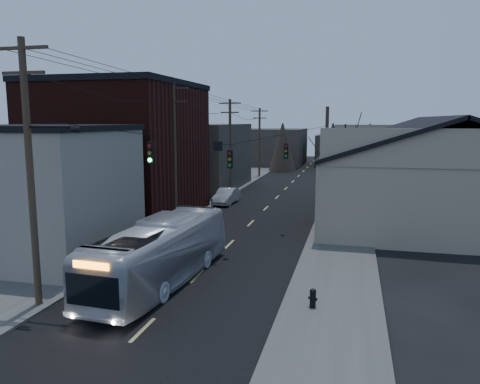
{
  "coord_description": "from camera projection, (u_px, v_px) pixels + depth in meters",
  "views": [
    {
      "loc": [
        7.13,
        -12.5,
        7.45
      ],
      "look_at": [
        0.29,
        15.53,
        3.0
      ],
      "focal_mm": 35.0,
      "sensor_mm": 36.0,
      "label": 1
    }
  ],
  "objects": [
    {
      "name": "warehouse",
      "position": [
        433.0,
        183.0,
        35.36
      ],
      "size": [
        16.16,
        20.6,
        7.73
      ],
      "color": "gray",
      "rests_on": "ground"
    },
    {
      "name": "building_left_far",
      "position": [
        197.0,
        157.0,
        51.07
      ],
      "size": [
        9.0,
        14.0,
        7.0
      ],
      "primitive_type": "cube",
      "color": "#38332D",
      "rests_on": "ground"
    },
    {
      "name": "bus",
      "position": [
        161.0,
        253.0,
        21.29
      ],
      "size": [
        3.18,
        10.7,
        2.94
      ],
      "primitive_type": "imported",
      "rotation": [
        0.0,
        0.0,
        3.07
      ],
      "color": "#B4B8C1",
      "rests_on": "ground"
    },
    {
      "name": "utility_lines",
      "position": [
        224.0,
        151.0,
        37.96
      ],
      "size": [
        11.24,
        45.28,
        10.5
      ],
      "color": "#382B1E",
      "rests_on": "ground"
    },
    {
      "name": "road_surface",
      "position": [
        274.0,
        201.0,
        43.61
      ],
      "size": [
        9.0,
        110.0,
        0.02
      ],
      "primitive_type": "cube",
      "color": "black",
      "rests_on": "ground"
    },
    {
      "name": "fire_hydrant",
      "position": [
        313.0,
        297.0,
        18.44
      ],
      "size": [
        0.37,
        0.26,
        0.77
      ],
      "rotation": [
        0.0,
        0.0,
        -0.42
      ],
      "color": "black",
      "rests_on": "sidewalk_right"
    },
    {
      "name": "parked_car",
      "position": [
        227.0,
        196.0,
        41.84
      ],
      "size": [
        1.65,
        4.29,
        1.39
      ],
      "primitive_type": "imported",
      "rotation": [
        0.0,
        0.0,
        -0.04
      ],
      "color": "#9C9EA3",
      "rests_on": "ground"
    },
    {
      "name": "building_brick",
      "position": [
        123.0,
        153.0,
        35.59
      ],
      "size": [
        10.0,
        12.0,
        10.0
      ],
      "primitive_type": "cube",
      "color": "black",
      "rests_on": "ground"
    },
    {
      "name": "building_far_right",
      "position": [
        353.0,
        149.0,
        80.0
      ],
      "size": [
        12.0,
        14.0,
        5.0
      ],
      "primitive_type": "cube",
      "color": "#38332D",
      "rests_on": "ground"
    },
    {
      "name": "sidewalk_left",
      "position": [
        207.0,
        197.0,
        45.13
      ],
      "size": [
        4.0,
        110.0,
        0.12
      ],
      "primitive_type": "cube",
      "color": "#474744",
      "rests_on": "ground"
    },
    {
      "name": "sidewalk_right",
      "position": [
        345.0,
        203.0,
        42.08
      ],
      "size": [
        4.0,
        110.0,
        0.12
      ],
      "primitive_type": "cube",
      "color": "#474744",
      "rests_on": "ground"
    },
    {
      "name": "building_far_left",
      "position": [
        274.0,
        147.0,
        78.17
      ],
      "size": [
        10.0,
        12.0,
        6.0
      ],
      "primitive_type": "cube",
      "color": "#38332D",
      "rests_on": "ground"
    },
    {
      "name": "ground",
      "position": [
        115.0,
        358.0,
        14.81
      ],
      "size": [
        160.0,
        160.0,
        0.0
      ],
      "primitive_type": "plane",
      "color": "black",
      "rests_on": "ground"
    },
    {
      "name": "bare_tree",
      "position": [
        344.0,
        177.0,
        31.94
      ],
      "size": [
        0.4,
        0.4,
        7.2
      ],
      "primitive_type": "cone",
      "color": "black",
      "rests_on": "ground"
    },
    {
      "name": "building_clapboard",
      "position": [
        43.0,
        195.0,
        25.03
      ],
      "size": [
        8.0,
        8.0,
        7.0
      ],
      "primitive_type": "cube",
      "color": "gray",
      "rests_on": "ground"
    }
  ]
}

